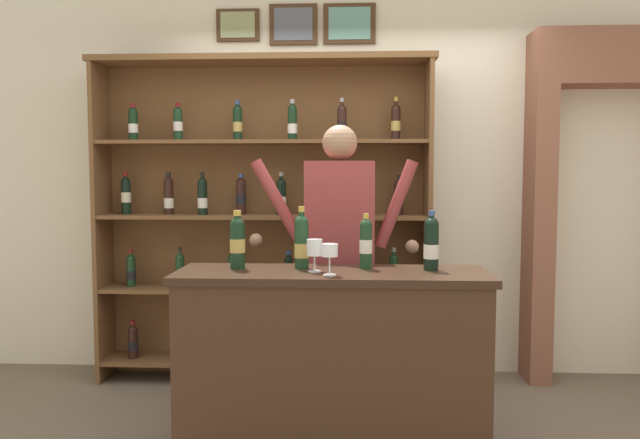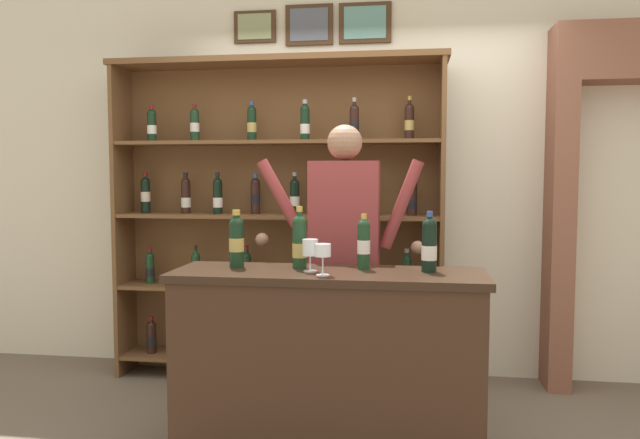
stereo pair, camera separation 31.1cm
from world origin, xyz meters
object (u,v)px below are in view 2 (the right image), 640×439
(shopkeeper, at_px, (344,238))
(wine_glass_center, at_px, (310,248))
(tasting_bottle_rosso, at_px, (237,240))
(tasting_bottle_brunello, at_px, (300,241))
(tasting_counter, at_px, (328,365))
(wine_shelf, at_px, (278,212))
(tasting_bottle_prosecco, at_px, (429,244))
(wine_glass_right, at_px, (323,252))
(tasting_bottle_vin_santo, at_px, (364,243))

(shopkeeper, xyz_separation_m, wine_glass_center, (-0.11, -0.54, 0.00))
(tasting_bottle_rosso, bearing_deg, tasting_bottle_brunello, 4.36)
(tasting_bottle_rosso, bearing_deg, wine_glass_center, -10.84)
(tasting_counter, distance_m, wine_glass_center, 0.61)
(wine_shelf, distance_m, tasting_bottle_brunello, 1.15)
(tasting_bottle_brunello, relative_size, tasting_bottle_prosecco, 1.06)
(wine_shelf, bearing_deg, wine_glass_right, -68.62)
(tasting_bottle_prosecco, distance_m, wine_glass_center, 0.60)
(tasting_bottle_brunello, xyz_separation_m, wine_glass_right, (0.15, -0.21, -0.03))
(tasting_bottle_vin_santo, relative_size, wine_glass_right, 1.85)
(shopkeeper, height_order, wine_glass_center, shopkeeper)
(shopkeeper, distance_m, tasting_bottle_brunello, 0.47)
(tasting_counter, distance_m, tasting_bottle_prosecco, 0.80)
(tasting_bottle_prosecco, bearing_deg, wine_glass_right, -159.47)
(tasting_bottle_brunello, bearing_deg, shopkeeper, 66.66)
(tasting_bottle_vin_santo, height_order, wine_glass_center, tasting_bottle_vin_santo)
(tasting_bottle_vin_santo, distance_m, wine_glass_center, 0.29)
(tasting_bottle_vin_santo, bearing_deg, tasting_bottle_rosso, -176.33)
(tasting_bottle_vin_santo, bearing_deg, tasting_bottle_prosecco, -6.75)
(wine_glass_right, bearing_deg, tasting_bottle_prosecco, 20.53)
(tasting_counter, relative_size, wine_glass_right, 10.23)
(tasting_counter, bearing_deg, wine_glass_center, -166.23)
(tasting_bottle_prosecco, bearing_deg, tasting_counter, -173.28)
(tasting_counter, xyz_separation_m, tasting_bottle_rosso, (-0.49, 0.06, 0.63))
(wine_shelf, height_order, wine_glass_right, wine_shelf)
(tasting_counter, bearing_deg, tasting_bottle_prosecco, 6.72)
(tasting_bottle_prosecco, distance_m, wine_glass_right, 0.55)
(tasting_bottle_rosso, bearing_deg, tasting_bottle_prosecco, 0.20)
(wine_glass_center, bearing_deg, wine_shelf, 109.84)
(tasting_bottle_brunello, height_order, wine_glass_center, tasting_bottle_brunello)
(tasting_bottle_brunello, xyz_separation_m, tasting_bottle_vin_santo, (0.33, 0.02, -0.01))
(tasting_bottle_vin_santo, bearing_deg, wine_shelf, 122.86)
(shopkeeper, relative_size, tasting_bottle_rosso, 5.73)
(wine_shelf, distance_m, wine_glass_center, 1.27)
(tasting_bottle_rosso, bearing_deg, shopkeeper, 41.53)
(wine_glass_center, bearing_deg, shopkeeper, 78.00)
(wine_glass_center, bearing_deg, tasting_bottle_vin_santo, 24.76)
(tasting_bottle_rosso, bearing_deg, tasting_bottle_vin_santo, 3.67)
(tasting_bottle_rosso, bearing_deg, tasting_counter, -6.51)
(shopkeeper, bearing_deg, tasting_bottle_vin_santo, -70.65)
(wine_glass_right, height_order, wine_glass_center, wine_glass_center)
(tasting_bottle_brunello, bearing_deg, tasting_bottle_prosecco, -1.88)
(wine_shelf, bearing_deg, tasting_bottle_brunello, -71.87)
(shopkeeper, bearing_deg, tasting_counter, -93.00)
(wine_shelf, height_order, tasting_bottle_prosecco, wine_shelf)
(tasting_bottle_rosso, distance_m, wine_glass_right, 0.52)
(tasting_bottle_rosso, height_order, wine_glass_right, tasting_bottle_rosso)
(wine_shelf, bearing_deg, wine_glass_center, -70.16)
(tasting_bottle_brunello, relative_size, tasting_bottle_vin_santo, 1.13)
(shopkeeper, bearing_deg, tasting_bottle_rosso, -138.47)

